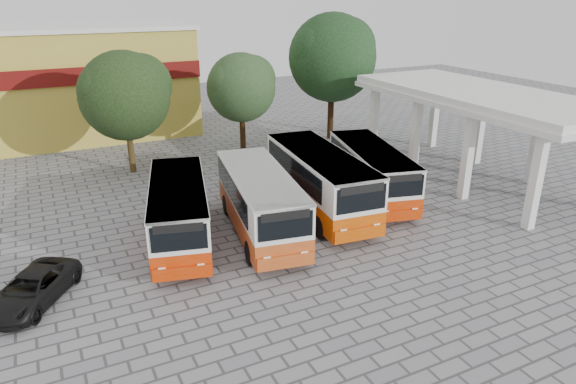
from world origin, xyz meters
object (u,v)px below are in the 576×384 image
bus_far_left (179,209)px  bus_centre_left (260,200)px  bus_centre_right (320,179)px  parked_car (32,289)px  bus_far_right (372,170)px

bus_far_left → bus_centre_left: (3.62, -0.75, 0.09)m
bus_centre_right → parked_car: 13.84m
bus_far_left → bus_centre_left: size_ratio=0.96×
bus_far_left → parked_car: size_ratio=1.99×
bus_centre_left → parked_car: size_ratio=2.06×
bus_centre_right → parked_car: (-13.53, -2.60, -1.25)m
bus_centre_left → bus_far_right: size_ratio=1.03×
bus_far_left → parked_car: 6.69m
bus_centre_left → bus_far_right: bus_centre_left is taller
bus_far_left → bus_far_right: size_ratio=0.99×
bus_far_left → bus_centre_right: bus_centre_right is taller
bus_far_right → parked_car: size_ratio=2.01×
bus_centre_left → bus_far_right: 7.33m
bus_centre_right → bus_far_right: size_ratio=1.08×
bus_centre_left → parked_car: (-9.80, -1.60, -1.14)m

